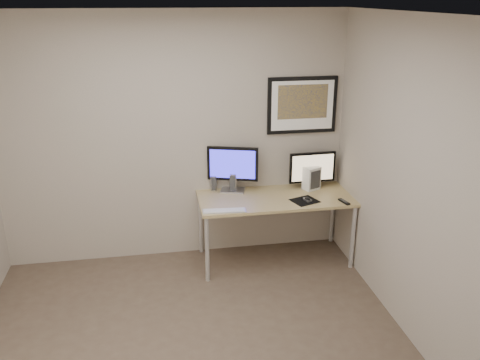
{
  "coord_description": "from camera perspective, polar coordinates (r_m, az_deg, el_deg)",
  "views": [
    {
      "loc": [
        -0.22,
        -3.42,
        2.72
      ],
      "look_at": [
        0.58,
        1.1,
        1.04
      ],
      "focal_mm": 38.0,
      "sensor_mm": 36.0,
      "label": 1
    }
  ],
  "objects": [
    {
      "name": "mouse",
      "position": [
        5.24,
        7.59,
        -2.13
      ],
      "size": [
        0.07,
        0.1,
        0.03
      ],
      "primitive_type": "ellipsoid",
      "rotation": [
        0.0,
        0.0,
        0.21
      ],
      "color": "black",
      "rests_on": "mousepad"
    },
    {
      "name": "fan_unit",
      "position": [
        5.53,
        8.03,
        0.21
      ],
      "size": [
        0.2,
        0.18,
        0.25
      ],
      "primitive_type": "cube",
      "rotation": [
        0.0,
        0.0,
        0.42
      ],
      "color": "white",
      "rests_on": "desk"
    },
    {
      "name": "mousepad",
      "position": [
        5.24,
        7.28,
        -2.33
      ],
      "size": [
        0.31,
        0.3,
        0.0
      ],
      "primitive_type": "cube",
      "rotation": [
        0.0,
        0.0,
        0.34
      ],
      "color": "black",
      "rests_on": "desk"
    },
    {
      "name": "floor",
      "position": [
        4.38,
        -5.27,
        -18.41
      ],
      "size": [
        3.6,
        3.6,
        0.0
      ],
      "primitive_type": "plane",
      "color": "#4D3C30",
      "rests_on": "ground"
    },
    {
      "name": "monitor_large",
      "position": [
        5.37,
        -0.82,
        1.47
      ],
      "size": [
        0.53,
        0.24,
        0.49
      ],
      "rotation": [
        0.0,
        0.0,
        -0.3
      ],
      "color": "#A5A5AA",
      "rests_on": "desk"
    },
    {
      "name": "speaker_right",
      "position": [
        5.43,
        -0.75,
        -0.25
      ],
      "size": [
        0.11,
        0.11,
        0.2
      ],
      "primitive_type": "cylinder",
      "rotation": [
        0.0,
        0.0,
        -0.41
      ],
      "color": "#A5A5AA",
      "rests_on": "desk"
    },
    {
      "name": "monitor_tv",
      "position": [
        5.54,
        8.12,
        1.22
      ],
      "size": [
        0.51,
        0.13,
        0.4
      ],
      "rotation": [
        0.0,
        0.0,
        0.04
      ],
      "color": "black",
      "rests_on": "desk"
    },
    {
      "name": "speaker_left",
      "position": [
        5.46,
        -2.98,
        -0.34
      ],
      "size": [
        0.07,
        0.07,
        0.17
      ],
      "primitive_type": "cylinder",
      "rotation": [
        0.0,
        0.0,
        -0.12
      ],
      "color": "#A5A5AA",
      "rests_on": "desk"
    },
    {
      "name": "desk",
      "position": [
        5.34,
        3.97,
        -2.59
      ],
      "size": [
        1.6,
        0.7,
        0.73
      ],
      "color": "#9F864D",
      "rests_on": "floor"
    },
    {
      "name": "keyboard",
      "position": [
        4.96,
        -1.78,
        -3.45
      ],
      "size": [
        0.43,
        0.14,
        0.01
      ],
      "primitive_type": "cube",
      "rotation": [
        0.0,
        0.0,
        -0.08
      ],
      "color": "silver",
      "rests_on": "desk"
    },
    {
      "name": "remote",
      "position": [
        5.27,
        11.61,
        -2.38
      ],
      "size": [
        0.08,
        0.16,
        0.02
      ],
      "primitive_type": "cube",
      "rotation": [
        0.0,
        0.0,
        0.25
      ],
      "color": "black",
      "rests_on": "desk"
    },
    {
      "name": "room",
      "position": [
        4.02,
        -6.57,
        4.46
      ],
      "size": [
        3.6,
        3.6,
        3.6
      ],
      "color": "white",
      "rests_on": "ground"
    },
    {
      "name": "framed_art",
      "position": [
        5.45,
        7.0,
        8.35
      ],
      "size": [
        0.75,
        0.04,
        0.6
      ],
      "color": "black",
      "rests_on": "room"
    }
  ]
}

